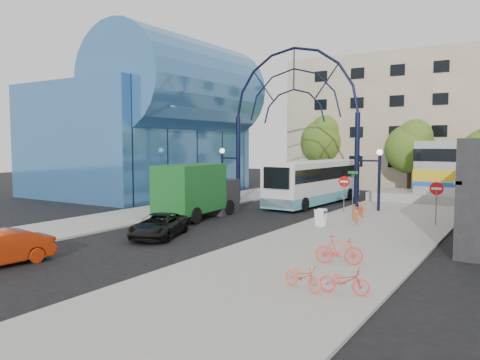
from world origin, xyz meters
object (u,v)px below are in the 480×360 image
Objects in this scene: stop_sign at (344,185)px; black_suv at (159,226)px; do_not_enter_sign at (436,193)px; tree_north_a at (411,146)px; street_name_sign at (353,183)px; city_bus at (316,182)px; bike_near_b at (355,214)px; bike_far_a at (303,276)px; bike_far_b at (339,250)px; sandwich_board at (321,216)px; gateway_arch at (294,94)px; green_truck at (198,191)px; bike_near_a at (361,209)px; bike_far_c at (344,281)px; tree_north_b at (325,139)px.

black_suv is at bearing -112.45° from stop_sign.
tree_north_a reaches higher than do_not_enter_sign.
street_name_sign is 5.57m from city_bus.
stop_sign is at bearing -123.64° from street_name_sign.
bike_near_b is (1.62, -4.29, -1.48)m from street_name_sign.
tree_north_a is 11.39m from city_bus.
black_suv is at bearing 86.20° from bike_far_a.
city_bus is at bearing 8.76° from bike_far_b.
sandwich_board is 0.14× the size of tree_north_a.
gateway_arch is 8.38m from street_name_sign.
green_truck is (-3.63, -10.70, -0.03)m from city_bus.
black_suv reaches higher than bike_far_a.
gateway_arch is 10.63m from bike_near_a.
bike_far_c is at bearing -59.23° from bike_far_a.
do_not_enter_sign is at bearing -53.26° from tree_north_b.
bike_near_b is 1.12× the size of bike_far_c.
black_suv is at bearing -92.00° from city_bus.
sandwich_board is 11.26m from city_bus.
tree_north_b is at bearing 40.44° from bike_far_a.
bike_far_c is at bearing -62.02° from city_bus.
bike_near_b reaches higher than bike_far_c.
bike_far_b is at bearing -34.04° from green_truck.
tree_north_b is 37.98m from bike_far_c.
bike_near_a is (1.15, -1.67, -1.52)m from street_name_sign.
sandwich_board is 20.33m from tree_north_a.
street_name_sign is at bearing -0.24° from bike_far_b.
tree_north_a reaches higher than street_name_sign.
bike_far_a is (4.72, -17.03, -1.46)m from stop_sign.
city_bus reaches higher than bike_far_a.
city_bus is at bearing -117.98° from tree_north_a.
street_name_sign is 0.64× the size of black_suv.
tree_north_b reaches higher than bike_near_b.
stop_sign is 0.36× the size of tree_north_a.
street_name_sign is 14.65m from bike_far_b.
black_suv is 11.98m from bike_far_c.
tree_north_a is 0.99× the size of green_truck.
sandwich_board is 0.63× the size of bike_far_a.
stop_sign is 1.01× the size of do_not_enter_sign.
green_truck is at bearing -107.47° from gateway_arch.
sandwich_board is 0.54× the size of bike_far_b.
do_not_enter_sign is (6.20, -2.00, -0.02)m from stop_sign.
tree_north_b is at bearing 88.30° from green_truck.
tree_north_b is (-8.68, 17.93, 3.27)m from stop_sign.
bike_near_a is (0.23, -14.99, -4.00)m from tree_north_a.
bike_far_b is (-0.13, 3.67, 0.14)m from bike_far_a.
tree_north_b is at bearing 158.20° from tree_north_a.
black_suv is 2.80× the size of bike_far_a.
sandwich_board is at bearing -91.50° from tree_north_a.
street_name_sign is at bearing 46.37° from black_suv.
stop_sign reaches higher than bike_near_b.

